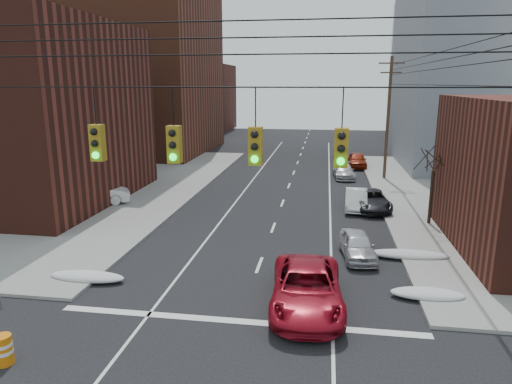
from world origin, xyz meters
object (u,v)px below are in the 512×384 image
(parked_car_f, at_px, (340,153))
(construction_barrel, at_px, (4,350))
(lot_car_a, at_px, (96,194))
(parked_car_a, at_px, (357,245))
(parked_car_b, at_px, (356,199))
(parked_car_d, at_px, (344,171))
(lot_car_d, at_px, (111,169))
(lot_car_b, at_px, (123,169))
(lot_car_c, at_px, (69,186))
(parked_car_c, at_px, (371,200))
(red_pickup, at_px, (307,288))
(parked_car_e, at_px, (357,160))

(parked_car_f, xyz_separation_m, construction_barrel, (-11.63, -42.78, -0.12))
(lot_car_a, height_order, construction_barrel, lot_car_a)
(parked_car_a, relative_size, parked_car_b, 0.91)
(parked_car_d, distance_m, lot_car_d, 21.70)
(lot_car_b, relative_size, construction_barrel, 5.62)
(parked_car_f, height_order, lot_car_c, lot_car_c)
(lot_car_b, distance_m, lot_car_d, 1.05)
(parked_car_c, distance_m, lot_car_c, 23.29)
(parked_car_f, height_order, lot_car_b, lot_car_b)
(red_pickup, relative_size, parked_car_e, 1.30)
(parked_car_d, relative_size, lot_car_c, 1.03)
(parked_car_e, height_order, parked_car_f, parked_car_e)
(parked_car_d, relative_size, parked_car_f, 1.18)
(parked_car_b, distance_m, lot_car_b, 22.24)
(lot_car_c, distance_m, construction_barrel, 23.44)
(red_pickup, bearing_deg, lot_car_c, 137.70)
(parked_car_a, relative_size, parked_car_f, 1.03)
(red_pickup, bearing_deg, parked_car_d, 81.87)
(parked_car_d, height_order, lot_car_b, lot_car_b)
(parked_car_b, height_order, lot_car_a, lot_car_a)
(parked_car_a, bearing_deg, parked_car_f, 83.30)
(parked_car_c, distance_m, lot_car_a, 19.68)
(red_pickup, xyz_separation_m, parked_car_b, (2.81, 15.15, -0.13))
(parked_car_f, height_order, construction_barrel, parked_car_f)
(parked_car_d, height_order, lot_car_d, lot_car_d)
(parked_car_d, bearing_deg, lot_car_d, -174.95)
(parked_car_c, xyz_separation_m, parked_car_f, (-1.50, 22.39, -0.08))
(parked_car_f, bearing_deg, lot_car_a, -120.50)
(lot_car_a, distance_m, construction_barrel, 19.46)
(parked_car_a, distance_m, parked_car_e, 26.28)
(lot_car_d, bearing_deg, parked_car_d, -104.61)
(parked_car_d, xyz_separation_m, lot_car_d, (-21.38, -3.72, 0.28))
(red_pickup, distance_m, lot_car_a, 20.51)
(parked_car_e, xyz_separation_m, lot_car_c, (-23.38, -16.07, -0.00))
(lot_car_c, bearing_deg, lot_car_b, -3.58)
(parked_car_b, xyz_separation_m, parked_car_c, (1.01, 0.02, -0.00))
(parked_car_c, height_order, construction_barrel, parked_car_c)
(red_pickup, xyz_separation_m, parked_car_f, (2.32, 37.56, -0.21))
(parked_car_a, xyz_separation_m, parked_car_c, (1.50, 9.42, 0.04))
(parked_car_e, relative_size, parked_car_f, 1.21)
(red_pickup, bearing_deg, parked_car_a, 64.97)
(red_pickup, height_order, parked_car_a, red_pickup)
(lot_car_d, bearing_deg, red_pickup, -164.05)
(parked_car_c, bearing_deg, lot_car_a, -179.31)
(parked_car_d, distance_m, parked_car_f, 11.47)
(parked_car_d, bearing_deg, parked_car_a, -94.82)
(lot_car_a, height_order, lot_car_b, lot_car_a)
(lot_car_c, relative_size, lot_car_d, 0.94)
(parked_car_f, distance_m, lot_car_c, 30.71)
(parked_car_b, xyz_separation_m, lot_car_b, (-20.90, 7.61, 0.22))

